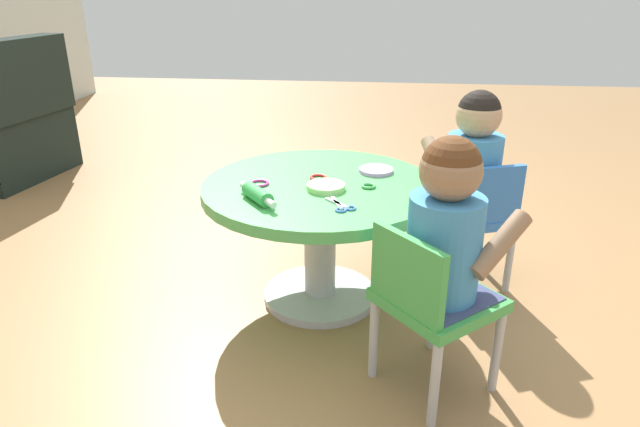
{
  "coord_description": "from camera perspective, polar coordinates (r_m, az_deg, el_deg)",
  "views": [
    {
      "loc": [
        -1.89,
        -0.21,
        1.17
      ],
      "look_at": [
        0.0,
        0.0,
        0.36
      ],
      "focal_mm": 31.36,
      "sensor_mm": 36.0,
      "label": 1
    }
  ],
  "objects": [
    {
      "name": "ground_plane",
      "position": [
        2.23,
        -0.0,
        -8.56
      ],
      "size": [
        10.0,
        10.0,
        0.0
      ],
      "primitive_type": "plane",
      "color": "#9E7247"
    },
    {
      "name": "craft_table",
      "position": [
        2.07,
        -0.0,
        0.03
      ],
      "size": [
        0.86,
        0.86,
        0.48
      ],
      "color": "silver",
      "rests_on": "ground"
    },
    {
      "name": "child_chair_left",
      "position": [
        1.66,
        11.17,
        -8.76
      ],
      "size": [
        0.42,
        0.42,
        0.54
      ],
      "color": "#B7B7BC",
      "rests_on": "ground"
    },
    {
      "name": "seated_child_left",
      "position": [
        1.58,
        12.81,
        -1.29
      ],
      "size": [
        0.43,
        0.44,
        0.51
      ],
      "color": "#3F4772",
      "rests_on": "ground"
    },
    {
      "name": "child_chair_right",
      "position": [
        2.28,
        15.27,
        -0.18
      ],
      "size": [
        0.39,
        0.39,
        0.54
      ],
      "color": "#B7B7BC",
      "rests_on": "ground"
    },
    {
      "name": "seated_child_right",
      "position": [
        2.23,
        15.38,
        5.57
      ],
      "size": [
        0.42,
        0.37,
        0.51
      ],
      "color": "#3F4772",
      "rests_on": "ground"
    },
    {
      "name": "rolling_pin",
      "position": [
        1.86,
        -6.4,
        1.95
      ],
      "size": [
        0.19,
        0.16,
        0.05
      ],
      "color": "green",
      "rests_on": "craft_table"
    },
    {
      "name": "craft_scissors",
      "position": [
        1.81,
        2.23,
        0.73
      ],
      "size": [
        0.14,
        0.12,
        0.01
      ],
      "color": "silver",
      "rests_on": "craft_table"
    },
    {
      "name": "playdough_blob_0",
      "position": [
        2.15,
        5.75,
        4.41
      ],
      "size": [
        0.13,
        0.13,
        0.01
      ],
      "primitive_type": "cylinder",
      "color": "#CC99E5",
      "rests_on": "craft_table"
    },
    {
      "name": "playdough_blob_1",
      "position": [
        1.96,
        0.6,
        2.75
      ],
      "size": [
        0.14,
        0.14,
        0.02
      ],
      "primitive_type": "cylinder",
      "color": "#B2E58C",
      "rests_on": "craft_table"
    },
    {
      "name": "cookie_cutter_0",
      "position": [
        1.99,
        4.98,
        2.81
      ],
      "size": [
        0.05,
        0.05,
        0.01
      ],
      "primitive_type": "torus",
      "color": "#4CB259",
      "rests_on": "craft_table"
    },
    {
      "name": "cookie_cutter_1",
      "position": [
        2.07,
        -0.17,
        3.7
      ],
      "size": [
        0.06,
        0.06,
        0.01
      ],
      "primitive_type": "torus",
      "color": "red",
      "rests_on": "craft_table"
    },
    {
      "name": "cookie_cutter_2",
      "position": [
        2.02,
        -6.19,
        3.09
      ],
      "size": [
        0.07,
        0.07,
        0.01
      ],
      "primitive_type": "torus",
      "color": "#D83FA5",
      "rests_on": "craft_table"
    }
  ]
}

